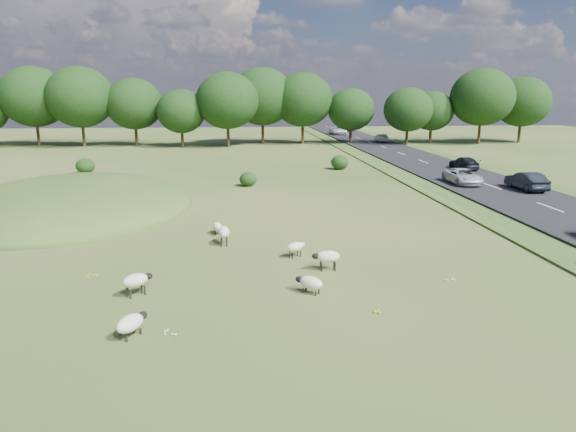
# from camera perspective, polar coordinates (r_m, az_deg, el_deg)

# --- Properties ---
(ground) EXTENTS (160.00, 160.00, 0.00)m
(ground) POSITION_cam_1_polar(r_m,az_deg,el_deg) (44.28, -4.59, 3.45)
(ground) COLOR #2D4F18
(ground) RESTS_ON ground
(mound) EXTENTS (16.00, 20.00, 4.00)m
(mound) POSITION_cam_1_polar(r_m,az_deg,el_deg) (38.14, -22.69, 0.84)
(mound) COLOR #33561E
(mound) RESTS_ON ground
(road) EXTENTS (8.00, 150.00, 0.25)m
(road) POSITION_cam_1_polar(r_m,az_deg,el_deg) (57.96, 15.48, 5.48)
(road) COLOR black
(road) RESTS_ON ground
(treeline) EXTENTS (96.28, 14.66, 11.70)m
(treeline) POSITION_cam_1_polar(r_m,az_deg,el_deg) (79.07, -5.97, 12.56)
(treeline) COLOR black
(treeline) RESTS_ON ground
(shrubs) EXTENTS (27.25, 10.68, 1.49)m
(shrubs) POSITION_cam_1_polar(r_m,az_deg,el_deg) (50.59, -7.34, 5.45)
(shrubs) COLOR black
(shrubs) RESTS_ON ground
(sheep_0) EXTENTS (1.22, 1.04, 0.89)m
(sheep_0) POSITION_cam_1_polar(r_m,az_deg,el_deg) (20.73, -16.50, -6.87)
(sheep_0) COLOR beige
(sheep_0) RESTS_ON ground
(sheep_1) EXTENTS (1.24, 0.55, 0.90)m
(sheep_1) POSITION_cam_1_polar(r_m,az_deg,el_deg) (22.73, 4.38, -4.53)
(sheep_1) COLOR beige
(sheep_1) RESTS_ON ground
(sheep_2) EXTENTS (0.61, 1.15, 0.65)m
(sheep_2) POSITION_cam_1_polar(r_m,az_deg,el_deg) (28.81, -7.86, -1.20)
(sheep_2) COLOR beige
(sheep_2) RESTS_ON ground
(sheep_3) EXTENTS (1.06, 1.31, 0.75)m
(sheep_3) POSITION_cam_1_polar(r_m,az_deg,el_deg) (17.49, -17.09, -11.29)
(sheep_3) COLOR beige
(sheep_3) RESTS_ON ground
(sheep_4) EXTENTS (1.17, 1.05, 0.69)m
(sheep_4) POSITION_cam_1_polar(r_m,az_deg,el_deg) (20.19, 2.47, -7.41)
(sheep_4) COLOR beige
(sheep_4) RESTS_ON ground
(sheep_5) EXTENTS (0.58, 1.32, 0.96)m
(sheep_5) POSITION_cam_1_polar(r_m,az_deg,el_deg) (26.67, -7.14, -1.79)
(sheep_5) COLOR beige
(sheep_5) RESTS_ON ground
(sheep_6) EXTENTS (1.04, 0.86, 0.75)m
(sheep_6) POSITION_cam_1_polar(r_m,az_deg,el_deg) (24.46, 0.85, -3.44)
(sheep_6) COLOR beige
(sheep_6) RESTS_ON ground
(car_0) EXTENTS (1.73, 4.25, 1.23)m
(car_0) POSITION_cam_1_polar(r_m,az_deg,el_deg) (54.68, 18.99, 5.58)
(car_0) COLOR black
(car_0) RESTS_ON road
(car_2) EXTENTS (2.09, 4.52, 1.26)m
(car_2) POSITION_cam_1_polar(r_m,az_deg,el_deg) (45.70, 18.84, 4.20)
(car_2) COLOR silver
(car_2) RESTS_ON road
(car_3) EXTENTS (2.01, 4.94, 1.43)m
(car_3) POSITION_cam_1_polar(r_m,az_deg,el_deg) (107.54, 6.68, 9.75)
(car_3) COLOR silver
(car_3) RESTS_ON road
(car_4) EXTENTS (2.56, 5.55, 1.54)m
(car_4) POSITION_cam_1_polar(r_m,az_deg,el_deg) (97.96, 5.59, 9.46)
(car_4) COLOR white
(car_4) RESTS_ON road
(car_5) EXTENTS (1.30, 3.74, 1.23)m
(car_5) POSITION_cam_1_polar(r_m,az_deg,el_deg) (83.32, 10.31, 8.53)
(car_5) COLOR #9D9FA5
(car_5) RESTS_ON road
(car_6) EXTENTS (1.49, 4.27, 1.41)m
(car_6) POSITION_cam_1_polar(r_m,az_deg,el_deg) (44.63, 24.98, 3.56)
(car_6) COLOR black
(car_6) RESTS_ON road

